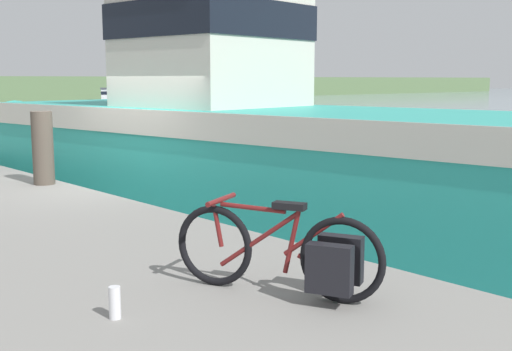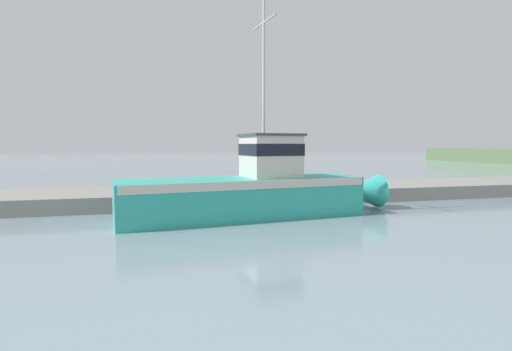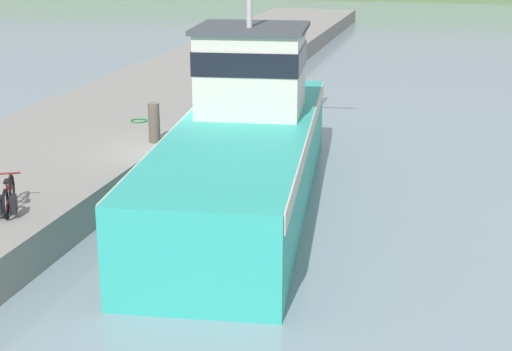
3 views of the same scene
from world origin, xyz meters
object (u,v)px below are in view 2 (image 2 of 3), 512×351
(fishing_boat_main, at_px, (256,188))
(mooring_post, at_px, (263,183))
(bicycle_touring, at_px, (156,188))
(water_bottle_by_bike, at_px, (164,189))

(fishing_boat_main, height_order, mooring_post, fishing_boat_main)
(bicycle_touring, height_order, mooring_post, mooring_post)
(bicycle_touring, xyz_separation_m, mooring_post, (0.82, 6.10, 0.23))
(bicycle_touring, bearing_deg, fishing_boat_main, 27.48)
(bicycle_touring, distance_m, water_bottle_by_bike, 1.32)
(bicycle_touring, distance_m, mooring_post, 6.16)
(bicycle_touring, height_order, water_bottle_by_bike, bicycle_touring)
(fishing_boat_main, relative_size, bicycle_touring, 9.65)
(mooring_post, bearing_deg, bicycle_touring, -97.62)
(fishing_boat_main, bearing_deg, water_bottle_by_bike, -145.72)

